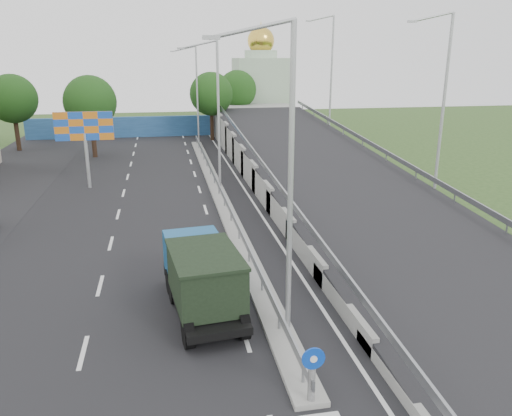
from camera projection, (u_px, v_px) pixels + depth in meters
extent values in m
cube|color=black|center=(177.00, 216.00, 29.88)|extent=(26.00, 90.00, 0.04)
cube|color=gray|center=(219.00, 195.00, 34.15)|extent=(1.00, 44.00, 0.20)
cube|color=gray|center=(389.00, 156.00, 35.66)|extent=(0.10, 50.00, 0.32)
cube|color=gray|center=(259.00, 161.00, 33.99)|extent=(0.10, 50.00, 0.32)
cube|color=gray|center=(219.00, 186.00, 33.96)|extent=(0.08, 44.00, 0.32)
cylinder|color=gray|center=(219.00, 189.00, 34.03)|extent=(0.09, 0.09, 0.60)
cylinder|color=black|center=(312.00, 381.00, 13.44)|extent=(0.20, 0.20, 1.20)
cylinder|color=#0C3FBF|center=(313.00, 359.00, 13.15)|extent=(0.64, 0.05, 0.64)
cylinder|color=white|center=(314.00, 359.00, 13.12)|extent=(0.20, 0.03, 0.20)
cylinder|color=#B2B5B7|center=(290.00, 188.00, 15.79)|extent=(0.18, 0.18, 10.00)
cylinder|color=#B2B5B7|center=(253.00, 28.00, 14.20)|extent=(2.57, 0.12, 0.66)
cube|color=#B2B5B7|center=(211.00, 37.00, 14.06)|extent=(0.50, 0.18, 0.12)
cylinder|color=#B2B5B7|center=(219.00, 116.00, 34.59)|extent=(0.18, 0.18, 10.00)
cylinder|color=#B2B5B7|center=(199.00, 44.00, 33.00)|extent=(2.57, 0.12, 0.66)
cube|color=#B2B5B7|center=(181.00, 48.00, 32.86)|extent=(0.50, 0.18, 0.12)
cylinder|color=#B2B5B7|center=(197.00, 95.00, 53.40)|extent=(0.18, 0.18, 10.00)
cylinder|color=#B2B5B7|center=(184.00, 49.00, 51.80)|extent=(2.57, 0.12, 0.66)
cube|color=#B2B5B7|center=(173.00, 51.00, 51.66)|extent=(0.50, 0.18, 0.12)
cube|color=navy|center=(159.00, 126.00, 59.44)|extent=(30.00, 0.50, 2.40)
cube|color=#B2CCAD|center=(261.00, 92.00, 68.48)|extent=(7.00, 7.00, 9.00)
cylinder|color=#B2CCAD|center=(261.00, 54.00, 67.02)|extent=(4.40, 4.40, 1.00)
sphere|color=gold|center=(261.00, 41.00, 66.53)|extent=(3.60, 3.60, 3.60)
cone|color=gold|center=(261.00, 25.00, 65.95)|extent=(0.30, 0.30, 1.20)
cylinder|color=#B2B5B7|center=(87.00, 161.00, 35.76)|extent=(0.24, 0.24, 4.00)
cube|color=orange|center=(84.00, 126.00, 35.03)|extent=(4.00, 0.20, 2.00)
cylinder|color=black|center=(93.00, 136.00, 46.87)|extent=(0.44, 0.44, 4.00)
sphere|color=#123E11|center=(90.00, 102.00, 45.94)|extent=(4.80, 4.80, 4.80)
cylinder|color=black|center=(212.00, 123.00, 56.51)|extent=(0.44, 0.44, 4.00)
sphere|color=#123E11|center=(211.00, 94.00, 55.58)|extent=(4.80, 4.80, 4.80)
cylinder|color=black|center=(17.00, 131.00, 50.15)|extent=(0.44, 0.44, 4.00)
sphere|color=#123E11|center=(12.00, 99.00, 49.22)|extent=(4.80, 4.80, 4.80)
cylinder|color=black|center=(238.00, 115.00, 63.80)|extent=(0.44, 0.44, 4.00)
sphere|color=#123E11|center=(237.00, 90.00, 62.87)|extent=(4.80, 4.80, 4.80)
cylinder|color=black|center=(171.00, 281.00, 20.08)|extent=(0.44, 1.06, 1.03)
cylinder|color=black|center=(216.00, 276.00, 20.60)|extent=(0.44, 1.06, 1.03)
cylinder|color=black|center=(174.00, 290.00, 19.31)|extent=(0.44, 1.06, 1.03)
cylinder|color=black|center=(221.00, 284.00, 19.83)|extent=(0.44, 1.06, 1.03)
cylinder|color=black|center=(188.00, 333.00, 16.31)|extent=(0.44, 1.06, 1.03)
cylinder|color=black|center=(243.00, 324.00, 16.83)|extent=(0.44, 1.06, 1.03)
cube|color=black|center=(203.00, 296.00, 18.50)|extent=(2.78, 6.00, 0.28)
cube|color=navy|center=(192.00, 252.00, 20.24)|extent=(2.30, 1.73, 1.59)
cube|color=black|center=(189.00, 236.00, 20.77)|extent=(1.77, 0.25, 0.65)
cube|color=black|center=(190.00, 267.00, 21.25)|extent=(2.15, 0.38, 0.47)
cube|color=black|center=(205.00, 277.00, 17.69)|extent=(2.62, 3.78, 1.68)
cube|color=black|center=(205.00, 254.00, 17.43)|extent=(2.73, 3.88, 0.11)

